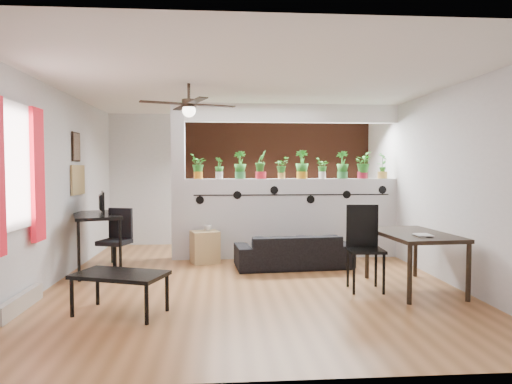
# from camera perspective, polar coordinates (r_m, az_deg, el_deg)

# --- Properties ---
(room_shell) EXTENTS (6.30, 7.10, 2.90)m
(room_shell) POSITION_cam_1_polar(r_m,az_deg,el_deg) (6.20, -0.71, 0.88)
(room_shell) COLOR brown
(room_shell) RESTS_ON ground
(partition_wall) EXTENTS (3.60, 0.18, 1.35)m
(partition_wall) POSITION_cam_1_polar(r_m,az_deg,el_deg) (7.82, 4.47, -3.28)
(partition_wall) COLOR #BCBCC1
(partition_wall) RESTS_ON ground
(ceiling_header) EXTENTS (3.60, 0.18, 0.30)m
(ceiling_header) POSITION_cam_1_polar(r_m,az_deg,el_deg) (7.82, 4.52, 9.75)
(ceiling_header) COLOR white
(ceiling_header) RESTS_ON room_shell
(pier_column) EXTENTS (0.22, 0.20, 2.60)m
(pier_column) POSITION_cam_1_polar(r_m,az_deg,el_deg) (7.72, -9.68, 1.26)
(pier_column) COLOR #BCBCC1
(pier_column) RESTS_ON ground
(brick_panel) EXTENTS (3.90, 0.05, 2.60)m
(brick_panel) POSITION_cam_1_polar(r_m,az_deg,el_deg) (9.23, 3.09, 1.58)
(brick_panel) COLOR #9F4B2E
(brick_panel) RESTS_ON ground
(vine_decal) EXTENTS (3.31, 0.01, 0.30)m
(vine_decal) POSITION_cam_1_polar(r_m,az_deg,el_deg) (7.69, 4.59, -0.35)
(vine_decal) COLOR black
(vine_decal) RESTS_ON partition_wall
(window_assembly) EXTENTS (0.09, 1.30, 1.55)m
(window_assembly) POSITION_cam_1_polar(r_m,az_deg,el_deg) (5.43, -27.87, 2.45)
(window_assembly) COLOR white
(window_assembly) RESTS_ON room_shell
(baseboard_heater) EXTENTS (0.08, 1.00, 0.18)m
(baseboard_heater) POSITION_cam_1_polar(r_m,az_deg,el_deg) (5.61, -27.35, -12.20)
(baseboard_heater) COLOR beige
(baseboard_heater) RESTS_ON ground
(corkboard) EXTENTS (0.03, 0.60, 0.45)m
(corkboard) POSITION_cam_1_polar(r_m,az_deg,el_deg) (7.46, -21.36, 1.42)
(corkboard) COLOR #A3854E
(corkboard) RESTS_ON room_shell
(framed_art) EXTENTS (0.03, 0.34, 0.44)m
(framed_art) POSITION_cam_1_polar(r_m,az_deg,el_deg) (7.42, -21.57, 5.27)
(framed_art) COLOR #8C7259
(framed_art) RESTS_ON room_shell
(ceiling_fan) EXTENTS (1.19, 1.19, 0.43)m
(ceiling_fan) POSITION_cam_1_polar(r_m,az_deg,el_deg) (5.95, -8.38, 10.56)
(ceiling_fan) COLOR black
(ceiling_fan) RESTS_ON room_shell
(potted_plant_0) EXTENTS (0.21, 0.24, 0.42)m
(potted_plant_0) POSITION_cam_1_polar(r_m,az_deg,el_deg) (7.69, -7.24, 3.30)
(potted_plant_0) COLOR orange
(potted_plant_0) RESTS_ON partition_wall
(potted_plant_1) EXTENTS (0.22, 0.22, 0.36)m
(potted_plant_1) POSITION_cam_1_polar(r_m,az_deg,el_deg) (7.68, -4.62, 3.10)
(potted_plant_1) COLOR silver
(potted_plant_1) RESTS_ON partition_wall
(potted_plant_2) EXTENTS (0.29, 0.26, 0.47)m
(potted_plant_2) POSITION_cam_1_polar(r_m,az_deg,el_deg) (7.69, -2.00, 3.50)
(potted_plant_2) COLOR #2E803F
(potted_plant_2) RESTS_ON partition_wall
(potted_plant_3) EXTENTS (0.32, 0.32, 0.48)m
(potted_plant_3) POSITION_cam_1_polar(r_m,az_deg,el_deg) (7.71, 0.62, 3.54)
(potted_plant_3) COLOR red
(potted_plant_3) RESTS_ON partition_wall
(potted_plant_4) EXTENTS (0.23, 0.22, 0.37)m
(potted_plant_4) POSITION_cam_1_polar(r_m,az_deg,el_deg) (7.75, 3.21, 3.12)
(potted_plant_4) COLOR gold
(potted_plant_4) RESTS_ON partition_wall
(potted_plant_5) EXTENTS (0.26, 0.21, 0.49)m
(potted_plant_5) POSITION_cam_1_polar(r_m,az_deg,el_deg) (7.80, 5.77, 3.56)
(potted_plant_5) COLOR orange
(potted_plant_5) RESTS_ON partition_wall
(potted_plant_6) EXTENTS (0.21, 0.22, 0.36)m
(potted_plant_6) POSITION_cam_1_polar(r_m,az_deg,el_deg) (7.87, 8.29, 3.06)
(potted_plant_6) COLOR silver
(potted_plant_6) RESTS_ON partition_wall
(potted_plant_7) EXTENTS (0.27, 0.23, 0.47)m
(potted_plant_7) POSITION_cam_1_polar(r_m,az_deg,el_deg) (7.95, 10.77, 3.45)
(potted_plant_7) COLOR #2D7E38
(potted_plant_7) RESTS_ON partition_wall
(potted_plant_8) EXTENTS (0.22, 0.27, 0.46)m
(potted_plant_8) POSITION_cam_1_polar(r_m,az_deg,el_deg) (8.05, 13.19, 3.39)
(potted_plant_8) COLOR #AD1B34
(potted_plant_8) RESTS_ON partition_wall
(potted_plant_9) EXTENTS (0.30, 0.30, 0.46)m
(potted_plant_9) POSITION_cam_1_polar(r_m,az_deg,el_deg) (8.16, 15.54, 3.33)
(potted_plant_9) COLOR #E3B550
(potted_plant_9) RESTS_ON partition_wall
(sofa) EXTENTS (1.73, 0.80, 0.49)m
(sofa) POSITION_cam_1_polar(r_m,az_deg,el_deg) (7.10, 4.70, -7.41)
(sofa) COLOR black
(sofa) RESTS_ON ground
(cube_shelf) EXTENTS (0.51, 0.48, 0.51)m
(cube_shelf) POSITION_cam_1_polar(r_m,az_deg,el_deg) (7.45, -6.41, -6.84)
(cube_shelf) COLOR tan
(cube_shelf) RESTS_ON ground
(cup) EXTENTS (0.13, 0.13, 0.10)m
(cup) POSITION_cam_1_polar(r_m,az_deg,el_deg) (7.40, -6.04, -4.48)
(cup) COLOR gray
(cup) RESTS_ON cube_shelf
(computer_desk) EXTENTS (0.97, 1.32, 0.86)m
(computer_desk) POSITION_cam_1_polar(r_m,az_deg,el_deg) (7.13, -19.31, -3.23)
(computer_desk) COLOR black
(computer_desk) RESTS_ON ground
(monitor) EXTENTS (0.31, 0.14, 0.18)m
(monitor) POSITION_cam_1_polar(r_m,az_deg,el_deg) (7.26, -19.03, -1.78)
(monitor) COLOR black
(monitor) RESTS_ON computer_desk
(office_chair) EXTENTS (0.49, 0.50, 0.92)m
(office_chair) POSITION_cam_1_polar(r_m,az_deg,el_deg) (6.98, -17.03, -6.38)
(office_chair) COLOR black
(office_chair) RESTS_ON ground
(dining_table) EXTENTS (0.89, 1.37, 0.72)m
(dining_table) POSITION_cam_1_polar(r_m,az_deg,el_deg) (6.11, 19.07, -5.52)
(dining_table) COLOR black
(dining_table) RESTS_ON ground
(book) EXTENTS (0.19, 0.25, 0.02)m
(book) POSITION_cam_1_polar(r_m,az_deg,el_deg) (5.79, 19.35, -5.12)
(book) COLOR gray
(book) RESTS_ON dining_table
(folding_chair) EXTENTS (0.46, 0.46, 1.06)m
(folding_chair) POSITION_cam_1_polar(r_m,az_deg,el_deg) (5.95, 13.32, -5.79)
(folding_chair) COLOR black
(folding_chair) RESTS_ON ground
(coffee_table) EXTENTS (1.05, 0.80, 0.44)m
(coffee_table) POSITION_cam_1_polar(r_m,az_deg,el_deg) (5.05, -16.62, -10.18)
(coffee_table) COLOR black
(coffee_table) RESTS_ON ground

